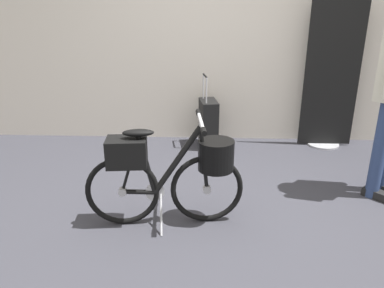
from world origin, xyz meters
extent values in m
plane|color=#38383F|center=(0.00, 0.00, 0.00)|extent=(7.00, 7.00, 0.00)
cube|color=silver|center=(0.00, 2.08, 1.58)|extent=(7.00, 0.10, 3.15)
cylinder|color=#B7B7BC|center=(1.35, 1.84, 0.01)|extent=(0.36, 0.36, 0.02)
cube|color=black|center=(1.35, 1.84, 0.82)|extent=(0.60, 0.02, 1.60)
torus|color=black|center=(-0.01, 0.13, 0.27)|extent=(0.54, 0.10, 0.54)
cylinder|color=#B7B7BC|center=(-0.01, 0.13, 0.27)|extent=(0.06, 0.06, 0.06)
torus|color=black|center=(-0.62, 0.06, 0.27)|extent=(0.54, 0.10, 0.54)
cylinder|color=#B7B7BC|center=(-0.62, 0.06, 0.27)|extent=(0.06, 0.06, 0.06)
cylinder|color=black|center=(-0.51, 0.08, 0.26)|extent=(0.24, 0.06, 0.05)
cylinder|color=black|center=(-0.22, 0.11, 0.51)|extent=(0.37, 0.08, 0.52)
cylinder|color=black|center=(-0.44, 0.08, 0.48)|extent=(0.14, 0.05, 0.45)
cylinder|color=black|center=(-0.51, 0.08, 0.26)|extent=(0.24, 0.05, 0.04)
cylinder|color=black|center=(-0.03, 0.13, 0.51)|extent=(0.08, 0.04, 0.49)
cylinder|color=black|center=(-0.56, 0.07, 0.49)|extent=(0.16, 0.04, 0.44)
ellipsoid|color=black|center=(-0.49, 0.08, 0.72)|extent=(0.23, 0.11, 0.05)
cylinder|color=#B7B7BC|center=(-0.06, 0.12, 0.78)|extent=(0.03, 0.03, 0.04)
cylinder|color=#B7B7BC|center=(-0.06, 0.12, 0.80)|extent=(0.07, 0.44, 0.03)
cylinder|color=black|center=(-0.03, -0.10, 0.80)|extent=(0.05, 0.09, 0.04)
cylinder|color=black|center=(-0.08, 0.34, 0.80)|extent=(0.05, 0.09, 0.04)
cylinder|color=#B7B7BC|center=(-0.39, 0.09, 0.26)|extent=(0.14, 0.03, 0.14)
cylinder|color=#B7B7BC|center=(-0.34, 0.00, 0.12)|extent=(0.04, 0.19, 0.25)
cylinder|color=black|center=(0.05, 0.14, 0.54)|extent=(0.29, 0.29, 0.22)
cube|color=black|center=(-0.57, 0.07, 0.58)|extent=(0.30, 0.23, 0.20)
cylinder|color=navy|center=(1.41, 0.58, 0.42)|extent=(0.11, 0.11, 0.84)
cube|color=black|center=(1.44, 0.54, 0.04)|extent=(0.23, 0.23, 0.07)
cube|color=black|center=(0.00, 1.76, 0.28)|extent=(0.24, 0.38, 0.52)
cylinder|color=#B7B7BC|center=(-0.03, 1.64, 0.68)|extent=(0.02, 0.02, 0.28)
cylinder|color=#B7B7BC|center=(-0.06, 1.86, 0.68)|extent=(0.02, 0.02, 0.28)
cylinder|color=black|center=(-0.04, 1.75, 0.82)|extent=(0.06, 0.23, 0.02)
cylinder|color=black|center=(0.07, 1.64, 0.02)|extent=(0.04, 0.03, 0.04)
cylinder|color=black|center=(0.03, 1.89, 0.02)|extent=(0.04, 0.03, 0.04)
camera|label=1|loc=(-0.01, -2.35, 1.55)|focal=34.98mm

